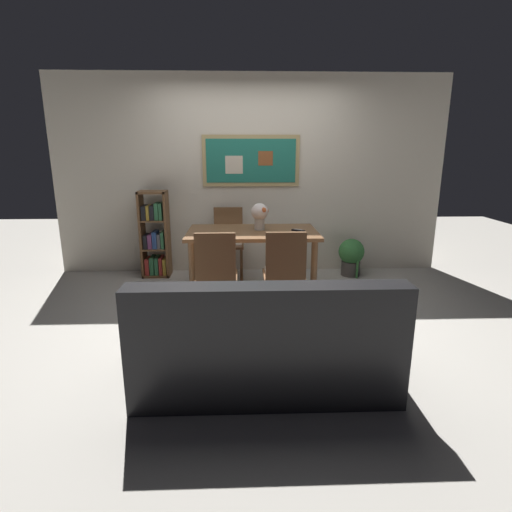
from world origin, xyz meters
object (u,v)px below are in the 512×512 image
object	(u,v)px
dining_chair_near_left	(216,269)
potted_ivy	(351,256)
tv_remote	(298,230)
dining_table	(252,240)
bookshelf	(155,238)
flower_vase	(260,214)
dining_chair_far_left	(228,237)
dining_chair_near_right	(284,268)
leather_couch	(264,345)

from	to	relation	value
dining_chair_near_left	potted_ivy	distance (m)	2.26
tv_remote	dining_table	bearing A→B (deg)	174.13
bookshelf	flower_vase	size ratio (longest dim) A/B	3.75
tv_remote	bookshelf	bearing A→B (deg)	155.13
dining_chair_far_left	flower_vase	size ratio (longest dim) A/B	3.00
dining_table	flower_vase	world-z (taller)	flower_vase
dining_chair_near_right	dining_chair_near_left	bearing A→B (deg)	-178.74
dining_chair_near_left	potted_ivy	size ratio (longest dim) A/B	1.75
leather_couch	bookshelf	bearing A→B (deg)	116.01
potted_ivy	leather_couch	bearing A→B (deg)	-116.91
dining_chair_near_right	dining_table	bearing A→B (deg)	111.40
dining_table	dining_chair_near_left	size ratio (longest dim) A/B	1.61
bookshelf	leather_couch	bearing A→B (deg)	-63.99
dining_chair_far_left	dining_table	bearing A→B (deg)	-67.84
dining_table	potted_ivy	size ratio (longest dim) A/B	2.82
dining_table	tv_remote	xyz separation A→B (m)	(0.51, -0.05, 0.11)
dining_table	flower_vase	size ratio (longest dim) A/B	4.83
leather_couch	flower_vase	distance (m)	2.06
dining_chair_far_left	leather_couch	xyz separation A→B (m)	(0.33, -2.62, -0.23)
leather_couch	bookshelf	size ratio (longest dim) A/B	1.59
leather_couch	dining_chair_far_left	bearing A→B (deg)	97.21
dining_chair_far_left	dining_chair_near_left	distance (m)	1.49
leather_couch	tv_remote	bearing A→B (deg)	75.30
potted_ivy	flower_vase	xyz separation A→B (m)	(-1.26, -0.62, 0.67)
dining_chair_far_left	potted_ivy	size ratio (longest dim) A/B	1.75
bookshelf	tv_remote	xyz separation A→B (m)	(1.78, -0.82, 0.25)
dining_chair_near_right	bookshelf	world-z (taller)	bookshelf
leather_couch	bookshelf	distance (m)	2.97
bookshelf	flower_vase	xyz separation A→B (m)	(1.35, -0.70, 0.42)
potted_ivy	dining_chair_near_left	bearing A→B (deg)	-139.77
leather_couch	potted_ivy	xyz separation A→B (m)	(1.31, 2.58, -0.04)
dining_chair_far_left	bookshelf	size ratio (longest dim) A/B	0.80
dining_chair_near_right	flower_vase	bearing A→B (deg)	104.24
flower_vase	dining_chair_near_left	bearing A→B (deg)	-118.81
dining_chair_near_right	dining_chair_far_left	bearing A→B (deg)	111.78
leather_couch	potted_ivy	size ratio (longest dim) A/B	3.47
potted_ivy	flower_vase	size ratio (longest dim) A/B	1.71
dining_chair_far_left	tv_remote	size ratio (longest dim) A/B	6.22
dining_chair_far_left	bookshelf	xyz separation A→B (m)	(-0.97, 0.04, -0.02)
dining_chair_near_left	bookshelf	xyz separation A→B (m)	(-0.90, 1.53, -0.02)
dining_table	dining_chair_far_left	size ratio (longest dim) A/B	1.61
dining_chair_near_right	dining_chair_near_left	size ratio (longest dim) A/B	1.00
dining_chair_near_right	bookshelf	size ratio (longest dim) A/B	0.80
dining_chair_far_left	potted_ivy	xyz separation A→B (m)	(1.64, -0.04, -0.27)
dining_chair_near_right	dining_chair_near_left	xyz separation A→B (m)	(-0.66, -0.01, 0.00)
bookshelf	potted_ivy	size ratio (longest dim) A/B	2.18
dining_chair_near_right	tv_remote	size ratio (longest dim) A/B	6.22
dining_chair_near_left	leather_couch	distance (m)	1.22
dining_chair_near_right	potted_ivy	size ratio (longest dim) A/B	1.75
leather_couch	dining_chair_near_right	bearing A→B (deg)	77.35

